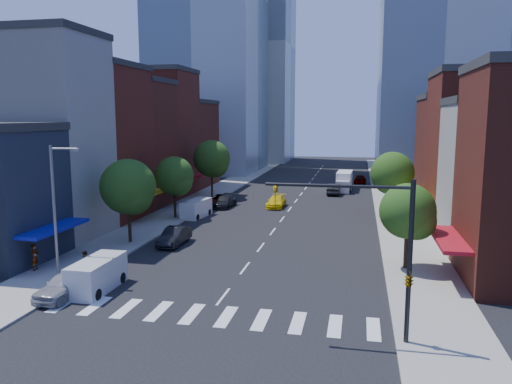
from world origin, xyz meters
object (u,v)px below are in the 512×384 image
Objects in this scene: cargo_van_near at (96,275)px; traffic_car_oncoming at (334,189)px; parked_car_front at (66,285)px; taxi at (276,202)px; parked_car_second at (174,236)px; parked_car_rear at (224,201)px; parked_car_third at (220,200)px; pedestrian_near at (35,257)px; cargo_van_far at (196,209)px; traffic_car_far at (360,179)px; pedestrian_far at (85,263)px; box_truck at (344,182)px.

traffic_car_oncoming is (12.86, 43.17, -0.23)m from cargo_van_near.
taxi is at bearing 82.76° from parked_car_front.
parked_car_rear is at bearing 92.64° from parked_car_second.
parked_car_front is at bearing -132.05° from cargo_van_near.
parked_car_third is 2.62× the size of pedestrian_near.
parked_car_second is 0.98× the size of cargo_van_far.
pedestrian_near is at bearing 70.64° from traffic_car_far.
parked_car_third is 7.08m from taxi.
pedestrian_far is (-2.26, 2.50, -0.03)m from cargo_van_near.
traffic_car_oncoming is 44.81m from pedestrian_near.
parked_car_front is 46.76m from traffic_car_oncoming.
taxi is at bearing 78.22° from cargo_van_near.
parked_car_third is 1.01× the size of parked_car_rear.
cargo_van_far is 0.98× the size of taxi.
parked_car_front is at bearing -105.36° from box_truck.
parked_car_rear reaches higher than taxi.
pedestrian_near is (-12.71, -28.92, 0.40)m from taxi.
taxi is 1.08× the size of traffic_car_far.
parked_car_second is 12.02m from cargo_van_far.
parked_car_rear is 1.03× the size of cargo_van_near.
taxi is at bearing 74.79° from parked_car_second.
cargo_van_near is at bearing -79.51° from cargo_van_far.
parked_car_front is 0.96× the size of cargo_van_near.
parked_car_front is at bearing -82.56° from cargo_van_far.
traffic_car_far is 57.68m from pedestrian_near.
traffic_car_oncoming is at bearing 163.17° from pedestrian_far.
parked_car_front is at bearing -86.11° from parked_car_third.
pedestrian_near is (-19.12, -40.52, 0.32)m from traffic_car_oncoming.
parked_car_front is at bearing -88.81° from parked_car_rear.
pedestrian_near is (-4.98, -21.09, 0.15)m from cargo_van_far.
parked_car_second is 9.86m from pedestrian_far.
parked_car_front is at bearing 17.92° from pedestrian_far.
parked_car_second is at bearing 86.22° from cargo_van_near.
pedestrian_far is (-3.00, -9.39, 0.21)m from parked_car_second.
box_truck is at bearing 78.36° from traffic_car_far.
pedestrian_far is (-18.74, -53.16, 0.22)m from traffic_car_far.
cargo_van_far reaches higher than pedestrian_far.
parked_car_front is 6.45m from pedestrian_near.
parked_car_front is 0.97× the size of traffic_car_oncoming.
parked_car_third is 1.15m from parked_car_rear.
box_truck is (13.94, 16.97, 0.62)m from parked_car_rear.
box_truck is at bearing 73.10° from cargo_van_near.
cargo_van_near is 6.80m from pedestrian_near.
pedestrian_far reaches higher than parked_car_second.
taxi is (5.71, 19.68, -0.06)m from parked_car_second.
traffic_car_oncoming is (6.41, 11.60, 0.08)m from taxi.
parked_car_second is at bearing -44.90° from pedestrian_near.
box_truck reaches higher than traffic_car_oncoming.
parked_car_rear is at bearing 178.49° from pedestrian_far.
parked_car_third is (0.65, 32.51, -0.09)m from parked_car_front.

